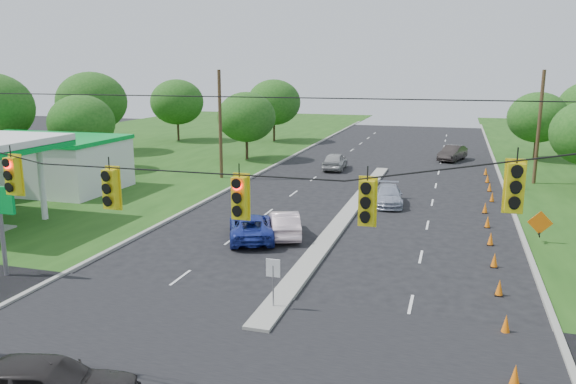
% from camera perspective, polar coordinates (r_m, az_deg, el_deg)
% --- Properties ---
extents(curb_left, '(0.25, 110.00, 0.16)m').
position_cam_1_polar(curb_left, '(46.88, -4.07, 1.23)').
color(curb_left, gray).
rests_on(curb_left, ground).
extents(curb_right, '(0.25, 110.00, 0.16)m').
position_cam_1_polar(curb_right, '(44.09, 21.31, -0.30)').
color(curb_right, gray).
rests_on(curb_right, ground).
extents(median, '(1.00, 34.00, 0.18)m').
position_cam_1_polar(median, '(35.72, 6.04, -2.33)').
color(median, gray).
rests_on(median, ground).
extents(median_sign, '(0.55, 0.06, 2.05)m').
position_cam_1_polar(median_sign, '(21.38, -1.52, -8.33)').
color(median_sign, gray).
rests_on(median_sign, ground).
extents(signal_span, '(25.60, 0.32, 9.00)m').
position_cam_1_polar(signal_span, '(14.15, -10.72, -4.45)').
color(signal_span, '#422D1C').
rests_on(signal_span, ground).
extents(utility_pole_far_left, '(0.28, 0.28, 9.00)m').
position_cam_1_polar(utility_pole_far_left, '(47.13, -6.90, 6.77)').
color(utility_pole_far_left, '#422D1C').
rests_on(utility_pole_far_left, ground).
extents(utility_pole_far_right, '(0.28, 0.28, 9.00)m').
position_cam_1_polar(utility_pole_far_right, '(48.60, 24.13, 5.95)').
color(utility_pole_far_right, '#422D1C').
rests_on(utility_pole_far_right, ground).
extents(gas_station, '(18.40, 19.70, 5.20)m').
position_cam_1_polar(gas_station, '(45.19, -25.04, 3.00)').
color(gas_station, white).
rests_on(gas_station, ground).
extents(cone_0, '(0.32, 0.32, 0.70)m').
position_cam_1_polar(cone_0, '(18.30, 22.08, -16.87)').
color(cone_0, orange).
rests_on(cone_0, ground).
extents(cone_1, '(0.32, 0.32, 0.70)m').
position_cam_1_polar(cone_1, '(21.43, 21.26, -12.38)').
color(cone_1, orange).
rests_on(cone_1, ground).
extents(cone_2, '(0.32, 0.32, 0.70)m').
position_cam_1_polar(cone_2, '(24.65, 20.68, -9.05)').
color(cone_2, orange).
rests_on(cone_2, ground).
extents(cone_3, '(0.32, 0.32, 0.70)m').
position_cam_1_polar(cone_3, '(27.94, 20.24, -6.50)').
color(cone_3, orange).
rests_on(cone_3, ground).
extents(cone_4, '(0.32, 0.32, 0.70)m').
position_cam_1_polar(cone_4, '(31.28, 19.89, -4.48)').
color(cone_4, orange).
rests_on(cone_4, ground).
extents(cone_5, '(0.32, 0.32, 0.70)m').
position_cam_1_polar(cone_5, '(34.65, 19.62, -2.86)').
color(cone_5, orange).
rests_on(cone_5, ground).
extents(cone_6, '(0.32, 0.32, 0.70)m').
position_cam_1_polar(cone_6, '(38.05, 19.39, -1.53)').
color(cone_6, orange).
rests_on(cone_6, ground).
extents(cone_7, '(0.32, 0.32, 0.70)m').
position_cam_1_polar(cone_7, '(41.49, 20.03, -0.46)').
color(cone_7, orange).
rests_on(cone_7, ground).
extents(cone_8, '(0.32, 0.32, 0.70)m').
position_cam_1_polar(cone_8, '(44.91, 19.81, 0.49)').
color(cone_8, orange).
rests_on(cone_8, ground).
extents(cone_9, '(0.32, 0.32, 0.70)m').
position_cam_1_polar(cone_9, '(48.35, 19.61, 1.30)').
color(cone_9, orange).
rests_on(cone_9, ground).
extents(cone_10, '(0.32, 0.32, 0.70)m').
position_cam_1_polar(cone_10, '(51.79, 19.45, 2.01)').
color(cone_10, orange).
rests_on(cone_10, ground).
extents(work_sign_1, '(1.27, 0.58, 1.37)m').
position_cam_1_polar(work_sign_1, '(32.30, 24.23, -2.96)').
color(work_sign_1, black).
rests_on(work_sign_1, ground).
extents(work_sign_2, '(1.27, 0.58, 1.37)m').
position_cam_1_polar(work_sign_2, '(45.90, 22.10, 1.50)').
color(work_sign_2, black).
rests_on(work_sign_2, ground).
extents(tree_2, '(5.88, 5.88, 6.86)m').
position_cam_1_polar(tree_2, '(53.97, -20.24, 6.62)').
color(tree_2, black).
rests_on(tree_2, ground).
extents(tree_3, '(7.56, 7.56, 8.82)m').
position_cam_1_polar(tree_3, '(65.47, -19.32, 8.65)').
color(tree_3, black).
rests_on(tree_3, ground).
extents(tree_4, '(6.72, 6.72, 7.84)m').
position_cam_1_polar(tree_4, '(73.59, -11.21, 8.96)').
color(tree_4, black).
rests_on(tree_4, ground).
extents(tree_5, '(5.88, 5.88, 6.86)m').
position_cam_1_polar(tree_5, '(56.93, -4.25, 7.60)').
color(tree_5, black).
rests_on(tree_5, ground).
extents(tree_6, '(6.72, 6.72, 7.84)m').
position_cam_1_polar(tree_6, '(71.67, -1.44, 9.10)').
color(tree_6, black).
rests_on(tree_6, ground).
extents(tree_12, '(5.88, 5.88, 6.86)m').
position_cam_1_polar(tree_12, '(61.65, 24.05, 6.94)').
color(tree_12, black).
rests_on(tree_12, ground).
extents(white_sedan, '(2.97, 4.57, 1.42)m').
position_cam_1_polar(white_sedan, '(30.93, -0.35, -3.22)').
color(white_sedan, silver).
rests_on(white_sedan, ground).
extents(blue_pickup, '(4.00, 5.45, 1.38)m').
position_cam_1_polar(blue_pickup, '(30.46, -3.79, -3.54)').
color(blue_pickup, navy).
rests_on(blue_pickup, ground).
extents(silver_car_far, '(2.44, 4.68, 1.30)m').
position_cam_1_polar(silver_car_far, '(38.66, 10.17, -0.34)').
color(silver_car_far, '#9CA4B8').
rests_on(silver_car_far, ground).
extents(silver_car_oncoming, '(2.02, 4.66, 1.56)m').
position_cam_1_polar(silver_car_oncoming, '(51.73, 4.80, 3.15)').
color(silver_car_oncoming, '#A8A8A8').
rests_on(silver_car_oncoming, ground).
extents(dark_car_receding, '(2.99, 4.92, 1.53)m').
position_cam_1_polar(dark_car_receding, '(59.02, 16.37, 3.81)').
color(dark_car_receding, black).
rests_on(dark_car_receding, ground).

